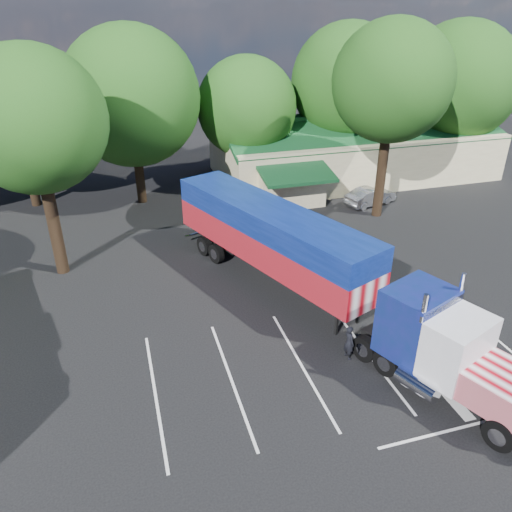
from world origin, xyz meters
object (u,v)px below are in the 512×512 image
object	(u,v)px
bicycle	(310,227)
silver_sedan	(371,196)
woman	(349,342)
semi_truck	(308,258)

from	to	relation	value
bicycle	silver_sedan	bearing A→B (deg)	38.18
woman	semi_truck	bearing A→B (deg)	-5.12
semi_truck	woman	xyz separation A→B (m)	(0.17, -4.78, -1.82)
bicycle	silver_sedan	size ratio (longest dim) A/B	0.43
bicycle	woman	bearing A→B (deg)	-95.97
semi_truck	silver_sedan	bearing A→B (deg)	27.78
semi_truck	silver_sedan	size ratio (longest dim) A/B	5.17
woman	silver_sedan	bearing A→B (deg)	-37.94
silver_sedan	woman	bearing A→B (deg)	133.16
woman	silver_sedan	xyz separation A→B (m)	(9.81, 16.50, -0.14)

